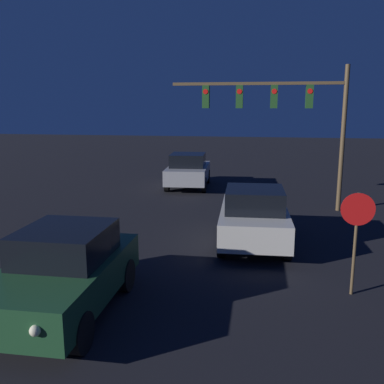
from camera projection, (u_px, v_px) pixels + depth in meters
car_near at (63, 272)px, 8.63m from camera, size 2.08×4.23×1.77m
car_mid at (254, 216)px, 12.96m from camera, size 2.18×4.28×1.77m
car_far at (188, 170)px, 21.99m from camera, size 2.25×4.31×1.77m
traffic_signal_mast at (285, 108)px, 16.89m from camera, size 6.88×0.30×5.71m
stop_sign at (357, 224)px, 9.33m from camera, size 0.72×0.07×2.34m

